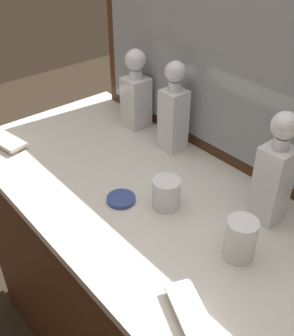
{
  "coord_description": "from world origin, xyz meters",
  "views": [
    {
      "loc": [
        0.67,
        -0.57,
        1.53
      ],
      "look_at": [
        0.0,
        0.0,
        0.92
      ],
      "focal_mm": 42.94,
      "sensor_mm": 36.0,
      "label": 1
    }
  ],
  "objects_px": {
    "crystal_tumbler_far_left": "(166,195)",
    "silver_brush_rear": "(192,318)",
    "porcelain_dish": "(121,199)",
    "crystal_decanter_left": "(273,179)",
    "silver_brush_far_left": "(5,141)",
    "crystal_decanter_far_right": "(173,115)",
    "crystal_tumbler_right": "(240,241)",
    "crystal_decanter_right": "(136,97)"
  },
  "relations": [
    {
      "from": "crystal_decanter_far_right",
      "to": "crystal_decanter_left",
      "type": "bearing_deg",
      "value": -6.75
    },
    {
      "from": "crystal_decanter_right",
      "to": "silver_brush_far_left",
      "type": "height_order",
      "value": "crystal_decanter_right"
    },
    {
      "from": "crystal_decanter_far_right",
      "to": "crystal_tumbler_far_left",
      "type": "distance_m",
      "value": 0.3
    },
    {
      "from": "crystal_decanter_left",
      "to": "silver_brush_rear",
      "type": "height_order",
      "value": "crystal_decanter_left"
    },
    {
      "from": "crystal_tumbler_right",
      "to": "crystal_decanter_right",
      "type": "bearing_deg",
      "value": 161.39
    },
    {
      "from": "crystal_tumbler_far_left",
      "to": "crystal_decanter_left",
      "type": "bearing_deg",
      "value": 40.24
    },
    {
      "from": "silver_brush_rear",
      "to": "crystal_decanter_far_right",
      "type": "bearing_deg",
      "value": 140.33
    },
    {
      "from": "silver_brush_far_left",
      "to": "silver_brush_rear",
      "type": "bearing_deg",
      "value": -0.17
    },
    {
      "from": "crystal_tumbler_far_left",
      "to": "crystal_tumbler_right",
      "type": "relative_size",
      "value": 0.8
    },
    {
      "from": "crystal_tumbler_far_left",
      "to": "silver_brush_rear",
      "type": "bearing_deg",
      "value": -33.93
    },
    {
      "from": "crystal_decanter_right",
      "to": "crystal_tumbler_right",
      "type": "height_order",
      "value": "crystal_decanter_right"
    },
    {
      "from": "crystal_tumbler_far_left",
      "to": "silver_brush_far_left",
      "type": "distance_m",
      "value": 0.6
    },
    {
      "from": "crystal_decanter_right",
      "to": "silver_brush_rear",
      "type": "bearing_deg",
      "value": -31.24
    },
    {
      "from": "crystal_tumbler_far_left",
      "to": "porcelain_dish",
      "type": "distance_m",
      "value": 0.12
    },
    {
      "from": "crystal_decanter_right",
      "to": "silver_brush_rear",
      "type": "distance_m",
      "value": 0.81
    },
    {
      "from": "crystal_tumbler_far_left",
      "to": "porcelain_dish",
      "type": "height_order",
      "value": "crystal_tumbler_far_left"
    },
    {
      "from": "crystal_tumbler_far_left",
      "to": "crystal_tumbler_right",
      "type": "bearing_deg",
      "value": 1.99
    },
    {
      "from": "porcelain_dish",
      "to": "crystal_tumbler_far_left",
      "type": "bearing_deg",
      "value": 39.88
    },
    {
      "from": "crystal_decanter_right",
      "to": "crystal_tumbler_right",
      "type": "xyz_separation_m",
      "value": [
        0.63,
        -0.21,
        -0.06
      ]
    },
    {
      "from": "crystal_tumbler_far_left",
      "to": "silver_brush_rear",
      "type": "height_order",
      "value": "crystal_tumbler_far_left"
    },
    {
      "from": "crystal_decanter_left",
      "to": "silver_brush_far_left",
      "type": "bearing_deg",
      "value": -154.87
    },
    {
      "from": "crystal_decanter_left",
      "to": "porcelain_dish",
      "type": "distance_m",
      "value": 0.39
    },
    {
      "from": "crystal_decanter_left",
      "to": "silver_brush_rear",
      "type": "bearing_deg",
      "value": -75.45
    },
    {
      "from": "crystal_decanter_far_right",
      "to": "porcelain_dish",
      "type": "relative_size",
      "value": 3.71
    },
    {
      "from": "silver_brush_rear",
      "to": "silver_brush_far_left",
      "type": "xyz_separation_m",
      "value": [
        -0.86,
        0.0,
        0.0
      ]
    },
    {
      "from": "silver_brush_rear",
      "to": "porcelain_dish",
      "type": "bearing_deg",
      "value": 162.86
    },
    {
      "from": "crystal_tumbler_far_left",
      "to": "crystal_tumbler_right",
      "type": "height_order",
      "value": "crystal_tumbler_right"
    },
    {
      "from": "crystal_decanter_far_right",
      "to": "silver_brush_rear",
      "type": "relative_size",
      "value": 1.68
    },
    {
      "from": "crystal_decanter_left",
      "to": "silver_brush_rear",
      "type": "xyz_separation_m",
      "value": [
        0.09,
        -0.36,
        -0.11
      ]
    },
    {
      "from": "crystal_decanter_right",
      "to": "crystal_tumbler_far_left",
      "type": "relative_size",
      "value": 3.31
    },
    {
      "from": "crystal_decanter_right",
      "to": "crystal_decanter_left",
      "type": "relative_size",
      "value": 0.92
    },
    {
      "from": "crystal_decanter_far_right",
      "to": "crystal_tumbler_right",
      "type": "bearing_deg",
      "value": -25.04
    },
    {
      "from": "silver_brush_rear",
      "to": "porcelain_dish",
      "type": "height_order",
      "value": "silver_brush_rear"
    },
    {
      "from": "crystal_tumbler_right",
      "to": "silver_brush_rear",
      "type": "xyz_separation_m",
      "value": [
        0.05,
        -0.2,
        -0.03
      ]
    },
    {
      "from": "crystal_tumbler_far_left",
      "to": "silver_brush_rear",
      "type": "xyz_separation_m",
      "value": [
        0.29,
        -0.2,
        -0.02
      ]
    },
    {
      "from": "crystal_decanter_right",
      "to": "crystal_tumbler_far_left",
      "type": "bearing_deg",
      "value": -29.17
    },
    {
      "from": "crystal_decanter_right",
      "to": "crystal_decanter_far_right",
      "type": "height_order",
      "value": "crystal_decanter_far_right"
    },
    {
      "from": "crystal_decanter_far_right",
      "to": "crystal_tumbler_right",
      "type": "xyz_separation_m",
      "value": [
        0.44,
        -0.21,
        -0.07
      ]
    },
    {
      "from": "crystal_decanter_far_right",
      "to": "crystal_tumbler_right",
      "type": "relative_size",
      "value": 2.82
    },
    {
      "from": "silver_brush_far_left",
      "to": "crystal_tumbler_right",
      "type": "bearing_deg",
      "value": 14.01
    },
    {
      "from": "crystal_tumbler_far_left",
      "to": "silver_brush_far_left",
      "type": "xyz_separation_m",
      "value": [
        -0.57,
        -0.19,
        -0.02
      ]
    },
    {
      "from": "crystal_tumbler_right",
      "to": "silver_brush_far_left",
      "type": "bearing_deg",
      "value": -165.99
    }
  ]
}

